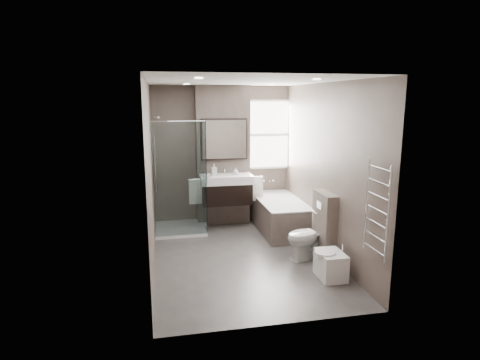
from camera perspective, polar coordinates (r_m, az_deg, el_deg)
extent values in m
cube|color=#484442|center=(6.22, 0.26, -11.07)|extent=(2.65, 3.85, 0.05)
cube|color=silver|center=(5.75, 0.28, 14.12)|extent=(2.65, 3.85, 0.05)
cube|color=brown|center=(7.71, -2.62, 3.59)|extent=(2.65, 0.05, 2.60)
cube|color=brown|center=(4.02, 5.82, -3.93)|extent=(2.65, 0.05, 2.60)
cube|color=brown|center=(5.73, -12.83, 0.51)|extent=(0.05, 3.85, 2.60)
cube|color=brown|center=(6.24, 12.28, 1.44)|extent=(0.05, 3.85, 2.60)
cube|color=brown|center=(7.56, -2.45, 3.44)|extent=(1.00, 0.25, 2.60)
cube|color=black|center=(7.34, -1.98, -1.89)|extent=(0.90, 0.45, 0.38)
cube|color=white|center=(7.29, -1.99, 0.14)|extent=(0.95, 0.47, 0.15)
cylinder|color=silver|center=(7.43, -2.21, 1.41)|extent=(0.03, 0.03, 0.12)
cylinder|color=silver|center=(7.36, -2.14, 1.75)|extent=(0.02, 0.12, 0.02)
cube|color=black|center=(7.37, -2.28, 5.81)|extent=(0.86, 0.06, 0.76)
cube|color=white|center=(7.33, -2.23, 5.78)|extent=(0.80, 0.02, 0.70)
cube|color=silver|center=(7.24, -6.33, -1.66)|extent=(0.24, 0.06, 0.44)
cube|color=silver|center=(7.42, 2.31, -1.28)|extent=(0.24, 0.06, 0.44)
cube|color=white|center=(7.46, -8.48, -6.84)|extent=(0.90, 0.90, 0.06)
cube|color=white|center=(6.77, -8.53, 0.03)|extent=(0.88, 0.01, 1.94)
cube|color=white|center=(7.24, -5.20, 0.86)|extent=(0.01, 0.88, 1.94)
cylinder|color=silver|center=(7.16, -11.97, 2.33)|extent=(0.02, 0.02, 1.00)
cube|color=brown|center=(7.34, 5.63, -5.05)|extent=(0.75, 1.60, 0.55)
cube|color=white|center=(7.27, 5.67, -2.94)|extent=(0.75, 1.60, 0.03)
cube|color=white|center=(7.29, 5.66, -3.43)|extent=(0.61, 1.42, 0.12)
cube|color=white|center=(7.81, 3.98, 6.45)|extent=(0.98, 0.04, 1.33)
cube|color=white|center=(7.79, 4.03, 6.43)|extent=(0.90, 0.01, 1.25)
cube|color=white|center=(7.78, 4.04, 6.43)|extent=(0.90, 0.01, 0.05)
imported|color=white|center=(6.13, 9.72, -7.84)|extent=(0.76, 0.55, 0.70)
cube|color=brown|center=(6.16, 11.90, -6.35)|extent=(0.18, 0.55, 1.00)
cube|color=silver|center=(6.04, 11.19, -3.53)|extent=(0.01, 0.16, 0.11)
cube|color=white|center=(5.61, 12.77, -11.73)|extent=(0.32, 0.45, 0.36)
cylinder|color=white|center=(5.51, 11.99, -10.17)|extent=(0.27, 0.27, 0.04)
cylinder|color=silver|center=(5.58, 14.40, -9.24)|extent=(0.02, 0.02, 0.10)
cylinder|color=silver|center=(4.66, 20.31, -4.72)|extent=(0.03, 0.03, 1.10)
cylinder|color=silver|center=(5.05, 17.60, -3.33)|extent=(0.03, 0.03, 1.10)
cube|color=silver|center=(4.85, 18.90, -4.00)|extent=(0.02, 0.46, 1.00)
imported|color=white|center=(7.24, -3.71, 1.50)|extent=(0.09, 0.10, 0.21)
imported|color=white|center=(7.33, -0.62, 1.27)|extent=(0.09, 0.09, 0.12)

